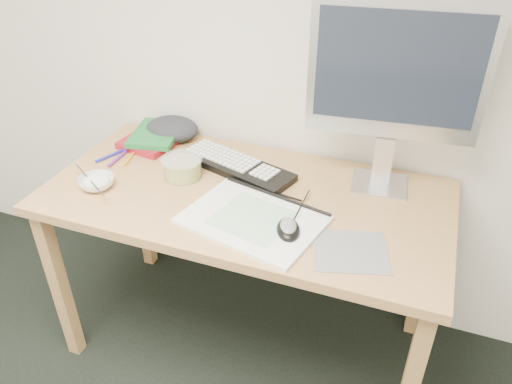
# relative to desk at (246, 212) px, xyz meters

# --- Properties ---
(desk) EXTENTS (1.40, 0.70, 0.75)m
(desk) POSITION_rel_desk_xyz_m (0.00, 0.00, 0.00)
(desk) COLOR tan
(desk) RESTS_ON ground
(mousepad) EXTENTS (0.26, 0.25, 0.00)m
(mousepad) POSITION_rel_desk_xyz_m (0.41, -0.18, 0.08)
(mousepad) COLOR gray
(mousepad) RESTS_ON desk
(sketchpad) EXTENTS (0.48, 0.39, 0.01)m
(sketchpad) POSITION_rel_desk_xyz_m (0.08, -0.14, 0.09)
(sketchpad) COLOR white
(sketchpad) RESTS_ON desk
(keyboard) EXTENTS (0.48, 0.28, 0.03)m
(keyboard) POSITION_rel_desk_xyz_m (-0.09, 0.14, 0.10)
(keyboard) COLOR black
(keyboard) RESTS_ON desk
(monitor) EXTENTS (0.56, 0.19, 0.65)m
(monitor) POSITION_rel_desk_xyz_m (0.43, 0.22, 0.49)
(monitor) COLOR silver
(monitor) RESTS_ON desk
(mouse) EXTENTS (0.11, 0.13, 0.04)m
(mouse) POSITION_rel_desk_xyz_m (0.21, -0.17, 0.11)
(mouse) COLOR black
(mouse) RESTS_ON sketchpad
(rice_bowl) EXTENTS (0.14, 0.14, 0.04)m
(rice_bowl) POSITION_rel_desk_xyz_m (-0.50, -0.15, 0.10)
(rice_bowl) COLOR white
(rice_bowl) RESTS_ON desk
(chopsticks) EXTENTS (0.22, 0.16, 0.02)m
(chopsticks) POSITION_rel_desk_xyz_m (-0.51, -0.17, 0.12)
(chopsticks) COLOR #B3B3B5
(chopsticks) RESTS_ON rice_bowl
(fruit_tub) EXTENTS (0.17, 0.17, 0.07)m
(fruit_tub) POSITION_rel_desk_xyz_m (-0.26, 0.03, 0.12)
(fruit_tub) COLOR gold
(fruit_tub) RESTS_ON desk
(book_red) EXTENTS (0.24, 0.29, 0.03)m
(book_red) POSITION_rel_desk_xyz_m (-0.49, 0.23, 0.10)
(book_red) COLOR maroon
(book_red) RESTS_ON desk
(book_green) EXTENTS (0.22, 0.28, 0.02)m
(book_green) POSITION_rel_desk_xyz_m (-0.48, 0.23, 0.12)
(book_green) COLOR #1B6E32
(book_green) RESTS_ON book_red
(cloth_lump) EXTENTS (0.21, 0.18, 0.08)m
(cloth_lump) POSITION_rel_desk_xyz_m (-0.44, 0.29, 0.12)
(cloth_lump) COLOR #25282D
(cloth_lump) RESTS_ON desk
(pencil_pink) EXTENTS (0.17, 0.04, 0.01)m
(pencil_pink) POSITION_rel_desk_xyz_m (-0.01, 0.08, 0.09)
(pencil_pink) COLOR pink
(pencil_pink) RESTS_ON desk
(pencil_tan) EXTENTS (0.10, 0.13, 0.01)m
(pencil_tan) POSITION_rel_desk_xyz_m (0.03, 0.01, 0.09)
(pencil_tan) COLOR tan
(pencil_tan) RESTS_ON desk
(pencil_black) EXTENTS (0.18, 0.03, 0.01)m
(pencil_black) POSITION_rel_desk_xyz_m (0.11, 0.03, 0.09)
(pencil_black) COLOR black
(pencil_black) RESTS_ON desk
(marker_blue) EXTENTS (0.06, 0.13, 0.01)m
(marker_blue) POSITION_rel_desk_xyz_m (-0.59, 0.06, 0.09)
(marker_blue) COLOR #2321B4
(marker_blue) RESTS_ON desk
(marker_orange) EXTENTS (0.03, 0.12, 0.01)m
(marker_orange) POSITION_rel_desk_xyz_m (-0.51, 0.06, 0.09)
(marker_orange) COLOR orange
(marker_orange) RESTS_ON desk
(marker_purple) EXTENTS (0.02, 0.14, 0.01)m
(marker_purple) POSITION_rel_desk_xyz_m (-0.55, 0.05, 0.09)
(marker_purple) COLOR #672487
(marker_purple) RESTS_ON desk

